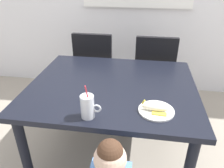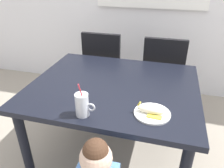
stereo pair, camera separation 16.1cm
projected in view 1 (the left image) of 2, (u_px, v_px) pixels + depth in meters
ground_plane at (112, 153)px, 2.09m from camera, size 24.00×24.00×0.00m
dining_table at (112, 94)px, 1.78m from camera, size 1.30×1.09×0.75m
dining_chair_left at (95, 67)px, 2.54m from camera, size 0.44×0.45×0.96m
dining_chair_right at (154, 71)px, 2.44m from camera, size 0.44×0.45×0.96m
milk_cup at (88, 108)px, 1.33m from camera, size 0.13×0.09×0.25m
snack_plate at (156, 111)px, 1.40m from camera, size 0.23×0.23×0.01m
peeled_banana at (155, 108)px, 1.39m from camera, size 0.17×0.11×0.07m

